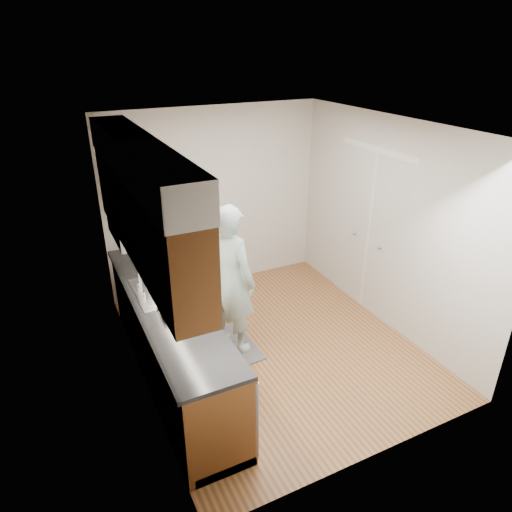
{
  "coord_description": "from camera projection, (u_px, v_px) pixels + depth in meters",
  "views": [
    {
      "loc": [
        -2.1,
        -3.83,
        3.24
      ],
      "look_at": [
        -0.11,
        0.25,
        1.08
      ],
      "focal_mm": 32.0,
      "sensor_mm": 36.0,
      "label": 1
    }
  ],
  "objects": [
    {
      "name": "person",
      "position": [
        230.0,
        270.0,
        4.89
      ],
      "size": [
        0.74,
        0.83,
        1.96
      ],
      "primitive_type": "imported",
      "rotation": [
        0.0,
        0.0,
        2.08
      ],
      "color": "#9CBBBE",
      "rests_on": "floor_mat"
    },
    {
      "name": "wall_back",
      "position": [
        215.0,
        201.0,
        6.21
      ],
      "size": [
        3.0,
        0.02,
        2.5
      ],
      "primitive_type": "cube",
      "color": "beige",
      "rests_on": "floor"
    },
    {
      "name": "soap_bottle_b",
      "position": [
        148.0,
        264.0,
        4.98
      ],
      "size": [
        0.09,
        0.09,
        0.17
      ],
      "primitive_type": "imported",
      "rotation": [
        0.0,
        0.0,
        -0.21
      ],
      "color": "silver",
      "rests_on": "counter"
    },
    {
      "name": "counter",
      "position": [
        171.0,
        338.0,
        4.64
      ],
      "size": [
        0.64,
        2.8,
        1.3
      ],
      "color": "brown",
      "rests_on": "floor"
    },
    {
      "name": "upper_cabinets",
      "position": [
        141.0,
        202.0,
        4.0
      ],
      "size": [
        0.47,
        2.8,
        1.21
      ],
      "color": "brown",
      "rests_on": "wall_left"
    },
    {
      "name": "steel_can",
      "position": [
        152.0,
        261.0,
        5.08
      ],
      "size": [
        0.09,
        0.09,
        0.13
      ],
      "primitive_type": "cylinder",
      "rotation": [
        0.0,
        0.0,
        0.41
      ],
      "color": "#A5A5AA",
      "rests_on": "counter"
    },
    {
      "name": "ceiling",
      "position": [
        278.0,
        127.0,
        4.26
      ],
      "size": [
        3.5,
        3.5,
        0.0
      ],
      "primitive_type": "plane",
      "rotation": [
        3.14,
        0.0,
        0.0
      ],
      "color": "white",
      "rests_on": "wall_left"
    },
    {
      "name": "wall_left",
      "position": [
        133.0,
        278.0,
        4.2
      ],
      "size": [
        0.02,
        3.5,
        2.5
      ],
      "primitive_type": "cube",
      "color": "beige",
      "rests_on": "floor"
    },
    {
      "name": "dish_rack",
      "position": [
        179.0,
        310.0,
        4.24
      ],
      "size": [
        0.36,
        0.31,
        0.05
      ],
      "primitive_type": "cube",
      "rotation": [
        0.0,
        0.0,
        -0.1
      ],
      "color": "black",
      "rests_on": "counter"
    },
    {
      "name": "soap_bottle_a",
      "position": [
        147.0,
        265.0,
        4.85
      ],
      "size": [
        0.13,
        0.13,
        0.26
      ],
      "primitive_type": "imported",
      "rotation": [
        0.0,
        0.0,
        0.34
      ],
      "color": "silver",
      "rests_on": "counter"
    },
    {
      "name": "closet_door",
      "position": [
        368.0,
        234.0,
        5.72
      ],
      "size": [
        0.02,
        1.22,
        2.05
      ],
      "primitive_type": "cube",
      "color": "white",
      "rests_on": "wall_right"
    },
    {
      "name": "floor",
      "position": [
        274.0,
        345.0,
        5.33
      ],
      "size": [
        3.5,
        3.5,
        0.0
      ],
      "primitive_type": "plane",
      "color": "#9F633C",
      "rests_on": "ground"
    },
    {
      "name": "floor_mat",
      "position": [
        232.0,
        346.0,
        5.32
      ],
      "size": [
        0.52,
        0.83,
        0.02
      ],
      "primitive_type": "cube",
      "rotation": [
        0.0,
        0.0,
        0.05
      ],
      "color": "#5A595C",
      "rests_on": "floor"
    },
    {
      "name": "soda_can",
      "position": [
        170.0,
        261.0,
        5.09
      ],
      "size": [
        0.08,
        0.08,
        0.12
      ],
      "primitive_type": "cylinder",
      "rotation": [
        0.0,
        0.0,
        0.38
      ],
      "color": "#AF1E25",
      "rests_on": "counter"
    },
    {
      "name": "wall_right",
      "position": [
        387.0,
        225.0,
        5.39
      ],
      "size": [
        0.02,
        3.5,
        2.5
      ],
      "primitive_type": "cube",
      "color": "beige",
      "rests_on": "floor"
    }
  ]
}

